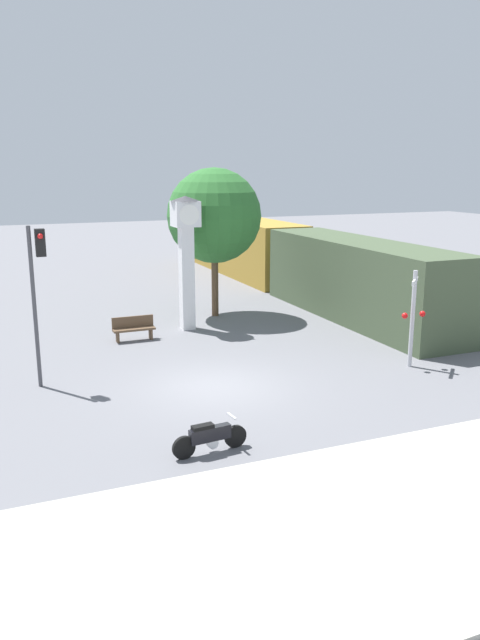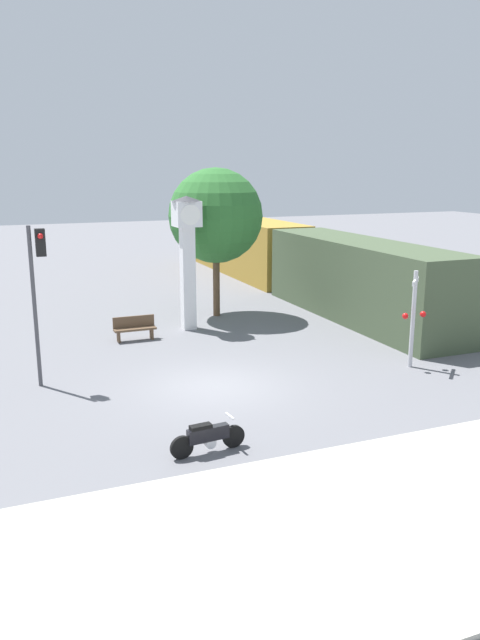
# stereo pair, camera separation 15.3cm
# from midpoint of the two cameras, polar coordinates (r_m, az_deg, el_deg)

# --- Properties ---
(ground_plane) EXTENTS (120.00, 120.00, 0.00)m
(ground_plane) POSITION_cam_midpoint_polar(r_m,az_deg,el_deg) (18.97, -2.46, -6.10)
(ground_plane) COLOR slate
(sidewalk_strip) EXTENTS (36.00, 6.00, 0.10)m
(sidewalk_strip) POSITION_cam_midpoint_polar(r_m,az_deg,el_deg) (12.31, 11.36, -17.83)
(sidewalk_strip) COLOR #BCB7A8
(sidewalk_strip) RESTS_ON ground_plane
(motorcycle) EXTENTS (1.86, 0.41, 0.82)m
(motorcycle) POSITION_cam_midpoint_polar(r_m,az_deg,el_deg) (14.64, -3.07, -10.64)
(motorcycle) COLOR black
(motorcycle) RESTS_ON ground_plane
(clock_tower) EXTENTS (1.19, 1.19, 5.37)m
(clock_tower) POSITION_cam_midpoint_polar(r_m,az_deg,el_deg) (25.06, -5.14, 7.02)
(clock_tower) COLOR white
(clock_tower) RESTS_ON ground_plane
(freight_train) EXTENTS (2.80, 24.96, 3.40)m
(freight_train) POSITION_cam_midpoint_polar(r_m,az_deg,el_deg) (33.06, 4.62, 5.47)
(freight_train) COLOR #425138
(freight_train) RESTS_ON ground_plane
(traffic_light) EXTENTS (0.50, 0.35, 4.84)m
(traffic_light) POSITION_cam_midpoint_polar(r_m,az_deg,el_deg) (19.15, -18.28, 3.61)
(traffic_light) COLOR #47474C
(traffic_light) RESTS_ON ground_plane
(railroad_crossing_signal) EXTENTS (0.90, 0.82, 3.23)m
(railroad_crossing_signal) POSITION_cam_midpoint_polar(r_m,az_deg,el_deg) (21.10, 15.33, 0.49)
(railroad_crossing_signal) COLOR #B7B7BC
(railroad_crossing_signal) RESTS_ON ground_plane
(street_tree) EXTENTS (4.08, 4.08, 6.46)m
(street_tree) POSITION_cam_midpoint_polar(r_m,az_deg,el_deg) (27.25, -2.53, 9.48)
(street_tree) COLOR brown
(street_tree) RESTS_ON ground_plane
(bench) EXTENTS (1.60, 0.44, 0.92)m
(bench) POSITION_cam_midpoint_polar(r_m,az_deg,el_deg) (24.16, -9.88, -0.71)
(bench) COLOR brown
(bench) RESTS_ON ground_plane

